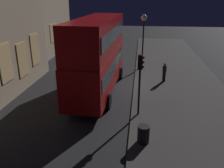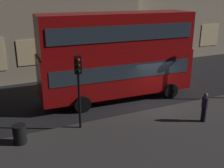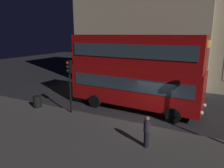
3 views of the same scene
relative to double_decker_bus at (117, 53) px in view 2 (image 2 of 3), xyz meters
The scene contains 6 objects.
ground_plane 4.04m from the double_decker_bus, 42.05° to the right, with size 80.00×80.00×0.00m, color #232326.
sidewalk_slab 7.23m from the double_decker_bus, 72.49° to the right, with size 44.00×7.25×0.12m, color #423F3D.
double_decker_bus is the anchor object (origin of this frame).
traffic_light_near_kerb 4.68m from the double_decker_bus, 138.38° to the right, with size 0.35×0.38×3.70m.
pedestrian 6.13m from the double_decker_bus, 62.55° to the right, with size 0.33×0.33×1.59m.
litter_bin 7.68m from the double_decker_bus, 152.30° to the right, with size 0.59×0.59×0.88m, color black.
Camera 2 is at (-9.02, -13.04, 6.61)m, focal length 42.96 mm.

